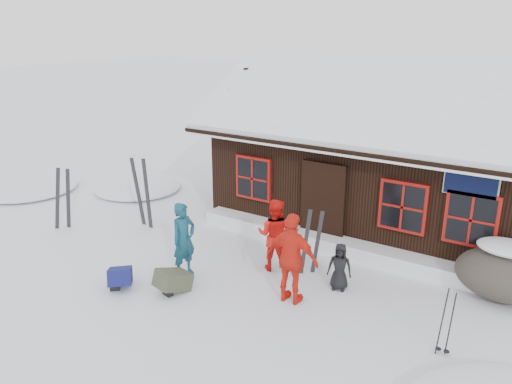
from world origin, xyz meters
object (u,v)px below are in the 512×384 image
at_px(skier_teal, 184,240).
at_px(boulder, 504,273).
at_px(skier_orange_left, 275,235).
at_px(ski_poles, 446,324).
at_px(backpack_blue, 121,280).
at_px(ski_pair_left, 63,199).
at_px(skier_orange_right, 292,259).
at_px(skier_crouched, 340,267).
at_px(backpack_olive, 173,284).

relative_size(skier_teal, boulder, 0.89).
height_order(skier_orange_left, ski_poles, skier_orange_left).
height_order(boulder, backpack_blue, boulder).
relative_size(ski_pair_left, backpack_blue, 2.82).
distance_m(skier_orange_right, backpack_blue, 3.57).
relative_size(skier_orange_left, ski_pair_left, 0.95).
distance_m(ski_pair_left, backpack_blue, 3.94).
relative_size(skier_crouched, boulder, 0.54).
bearing_deg(ski_pair_left, skier_crouched, -24.91).
distance_m(skier_orange_left, ski_pair_left, 5.91).
distance_m(skier_orange_right, ski_pair_left, 6.82).
distance_m(skier_orange_left, backpack_olive, 2.38).
bearing_deg(boulder, ski_poles, -101.69).
height_order(skier_orange_left, skier_crouched, skier_orange_left).
bearing_deg(skier_orange_right, backpack_olive, 22.86).
bearing_deg(ski_pair_left, ski_poles, -32.87).
relative_size(skier_teal, backpack_blue, 2.71).
height_order(skier_teal, ski_pair_left, ski_pair_left).
relative_size(skier_orange_left, skier_orange_right, 0.89).
xyz_separation_m(skier_teal, ski_pair_left, (-4.38, 0.27, -0.01)).
relative_size(skier_crouched, backpack_blue, 1.65).
bearing_deg(boulder, backpack_blue, -149.98).
relative_size(skier_teal, ski_pair_left, 0.96).
bearing_deg(backpack_olive, ski_poles, 22.87).
bearing_deg(backpack_blue, skier_crouched, -11.29).
bearing_deg(ski_poles, skier_teal, -177.88).
height_order(skier_crouched, boulder, boulder).
xyz_separation_m(skier_teal, backpack_blue, (-0.75, -1.13, -0.65)).
relative_size(ski_pair_left, backpack_olive, 2.63).
relative_size(skier_teal, skier_crouched, 1.64).
distance_m(boulder, backpack_blue, 7.58).
xyz_separation_m(skier_orange_left, backpack_olive, (-1.17, -1.97, -0.63)).
bearing_deg(skier_orange_right, ski_pair_left, -1.22).
relative_size(skier_orange_left, backpack_olive, 2.51).
height_order(skier_crouched, ski_poles, ski_poles).
bearing_deg(skier_crouched, skier_orange_left, 162.01).
distance_m(skier_orange_left, boulder, 4.58).
distance_m(skier_teal, ski_poles, 5.31).
distance_m(skier_teal, skier_orange_left, 1.94).
xyz_separation_m(skier_orange_right, skier_crouched, (0.56, 0.95, -0.41)).
xyz_separation_m(skier_teal, ski_poles, (5.30, 0.20, -0.24)).
bearing_deg(skier_crouched, ski_poles, -40.83).
bearing_deg(backpack_olive, skier_orange_left, 72.35).
height_order(ski_poles, backpack_blue, ski_poles).
xyz_separation_m(boulder, ski_pair_left, (-10.19, -2.39, 0.26)).
bearing_deg(boulder, skier_orange_right, -144.91).
relative_size(skier_orange_left, backpack_blue, 2.69).
height_order(skier_crouched, backpack_blue, skier_crouched).
xyz_separation_m(ski_pair_left, ski_poles, (9.68, -0.07, -0.23)).
xyz_separation_m(skier_orange_right, backpack_olive, (-2.16, -0.97, -0.73)).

